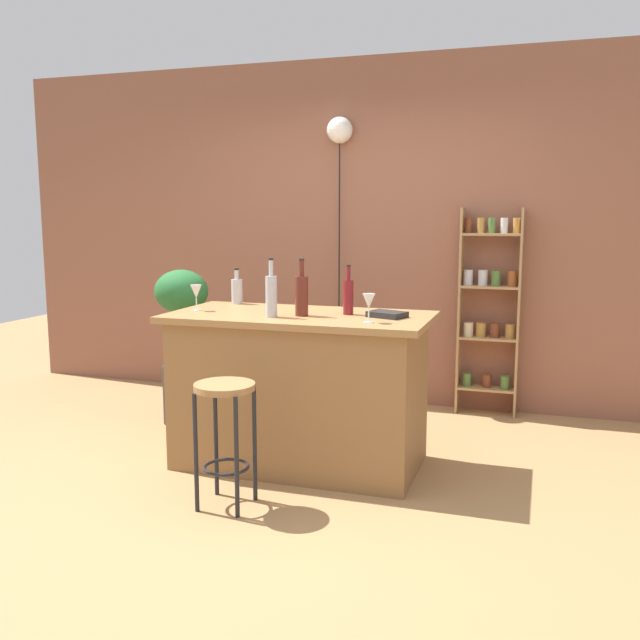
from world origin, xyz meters
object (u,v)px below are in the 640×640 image
object	(u,v)px
potted_plant	(182,308)
wine_glass_center	(369,302)
spice_shelf	(489,309)
cookbook	(387,314)
bottle_sauce_amber	(302,294)
wine_glass_left	(196,292)
bottle_soda_blue	(271,295)
pendant_globe_light	(340,135)
bottle_olive_oil	(237,290)
bottle_vinegar	(348,296)
plant_stool	(184,394)
bar_stool	(225,416)

from	to	relation	value
potted_plant	wine_glass_center	xyz separation A→B (m)	(1.61, -0.76, 0.20)
spice_shelf	cookbook	bearing A→B (deg)	-108.00
bottle_sauce_amber	wine_glass_left	xyz separation A→B (m)	(-0.71, 0.01, -0.01)
cookbook	wine_glass_center	bearing A→B (deg)	-83.67
bottle_soda_blue	wine_glass_left	world-z (taller)	bottle_soda_blue
wine_glass_center	pendant_globe_light	distance (m)	2.18
bottle_soda_blue	bottle_sauce_amber	bearing A→B (deg)	33.90
potted_plant	wine_glass_left	distance (m)	0.80
bottle_olive_oil	bottle_soda_blue	world-z (taller)	bottle_soda_blue
bottle_olive_oil	spice_shelf	bearing A→B (deg)	36.28
bottle_vinegar	bottle_olive_oil	xyz separation A→B (m)	(-0.86, 0.26, -0.02)
wine_glass_left	pendant_globe_light	size ratio (longest dim) A/B	0.07
bottle_olive_oil	cookbook	size ratio (longest dim) A/B	1.15
potted_plant	pendant_globe_light	distance (m)	1.88
plant_stool	potted_plant	bearing A→B (deg)	90.00
bar_stool	wine_glass_center	size ratio (longest dim) A/B	4.13
spice_shelf	wine_glass_left	world-z (taller)	spice_shelf
potted_plant	bottle_sauce_amber	bearing A→B (deg)	-28.44
spice_shelf	bottle_olive_oil	world-z (taller)	spice_shelf
plant_stool	wine_glass_left	world-z (taller)	wine_glass_left
bottle_vinegar	bottle_sauce_amber	size ratio (longest dim) A/B	0.88
spice_shelf	pendant_globe_light	distance (m)	1.83
bottle_sauce_amber	wine_glass_left	size ratio (longest dim) A/B	2.10
cookbook	pendant_globe_light	distance (m)	2.08
bottle_sauce_amber	cookbook	distance (m)	0.52
bottle_olive_oil	wine_glass_left	xyz separation A→B (m)	(-0.10, -0.39, 0.03)
wine_glass_left	plant_stool	bearing A→B (deg)	126.23
bottle_vinegar	bottle_soda_blue	xyz separation A→B (m)	(-0.41, -0.24, 0.02)
bar_stool	cookbook	bearing A→B (deg)	47.31
bottle_soda_blue	bar_stool	bearing A→B (deg)	-94.66
bar_stool	cookbook	world-z (taller)	cookbook
spice_shelf	cookbook	size ratio (longest dim) A/B	7.65
bottle_vinegar	bottle_olive_oil	bearing A→B (deg)	162.93
bottle_sauce_amber	pendant_globe_light	world-z (taller)	pendant_globe_light
bar_stool	plant_stool	size ratio (longest dim) A/B	1.54
spice_shelf	pendant_globe_light	xyz separation A→B (m)	(-1.22, 0.04, 1.36)
cookbook	plant_stool	bearing A→B (deg)	-177.56
wine_glass_left	cookbook	size ratio (longest dim) A/B	0.78
bottle_sauce_amber	cookbook	xyz separation A→B (m)	(0.50, 0.10, -0.11)
plant_stool	bottle_soda_blue	bearing A→B (deg)	-35.98
plant_stool	spice_shelf	bearing A→B (deg)	23.63
spice_shelf	bottle_olive_oil	size ratio (longest dim) A/B	6.63
bottle_sauce_amber	cookbook	bearing A→B (deg)	11.23
potted_plant	wine_glass_center	bearing A→B (deg)	-25.26
plant_stool	bottle_vinegar	xyz separation A→B (m)	(1.42, -0.49, 0.85)
bottle_olive_oil	wine_glass_left	distance (m)	0.41
spice_shelf	bottle_sauce_amber	world-z (taller)	spice_shelf
bottle_sauce_amber	wine_glass_center	distance (m)	0.46
bottle_soda_blue	spice_shelf	bearing A→B (deg)	55.89
plant_stool	bottle_vinegar	size ratio (longest dim) A/B	1.45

